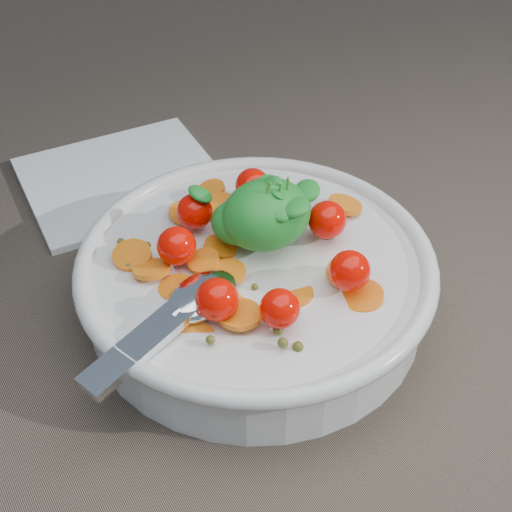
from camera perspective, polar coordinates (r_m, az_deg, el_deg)
ground at (r=0.56m, az=-0.72°, el=-4.59°), size 6.00×6.00×0.00m
bowl at (r=0.55m, az=-0.04°, el=-1.75°), size 0.29×0.27×0.12m
napkin at (r=0.71m, az=-10.67°, el=6.09°), size 0.19×0.17×0.01m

